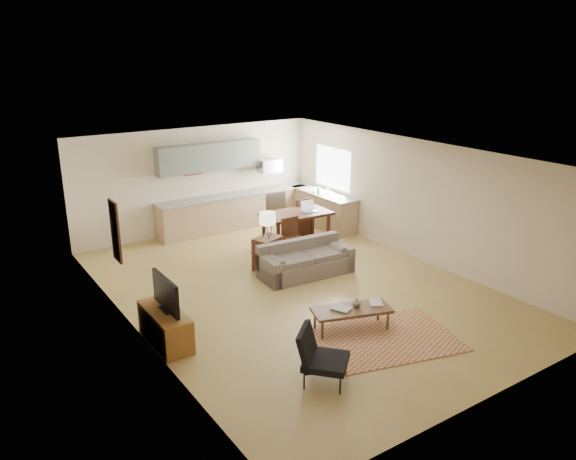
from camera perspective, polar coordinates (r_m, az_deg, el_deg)
room at (r=10.81m, az=0.88°, el=0.59°), size 9.00×9.00×9.00m
kitchen_counter_back at (r=14.94m, az=-5.42°, el=1.95°), size 4.26×0.64×0.92m
kitchen_counter_right at (r=15.04m, az=3.56°, el=2.11°), size 0.64×2.26×0.92m
kitchen_range at (r=15.47m, az=-1.84°, el=2.55°), size 0.62×0.62×0.90m
kitchen_microwave at (r=15.23m, az=-1.92°, el=6.56°), size 0.62×0.40×0.35m
upper_cabinets at (r=14.46m, az=-7.99°, el=7.38°), size 2.80×0.34×0.70m
window_right at (r=14.96m, az=4.56°, el=6.30°), size 0.02×1.40×1.05m
wall_art_left at (r=10.21m, az=-17.09°, el=-0.12°), size 0.06×0.42×1.10m
triptych at (r=14.45m, az=-9.63°, el=6.49°), size 1.70×0.04×0.50m
rug at (r=9.59m, az=9.82°, el=-10.83°), size 2.64×2.14×0.02m
sofa at (r=11.80m, az=1.84°, el=-2.97°), size 2.12×1.03×0.72m
coffee_table at (r=9.71m, az=6.44°, el=-8.99°), size 1.44×0.92×0.41m
book_a at (r=9.48m, az=5.10°, el=-8.21°), size 0.47×0.49×0.03m
book_b at (r=9.84m, az=8.29°, el=-7.33°), size 0.49×0.50×0.02m
vase at (r=9.66m, az=6.98°, el=-7.30°), size 0.18×0.18×0.16m
armchair at (r=8.20m, az=3.86°, el=-12.71°), size 1.01×1.01×0.82m
tv_credenza at (r=9.44m, az=-12.35°, el=-9.57°), size 0.48×1.24×0.57m
tv at (r=9.21m, az=-12.32°, el=-6.34°), size 0.10×0.96×0.57m
console_table at (r=12.14m, az=-2.07°, el=-2.36°), size 0.71×0.59×0.72m
table_lamp at (r=11.93m, az=-2.10°, el=0.54°), size 0.47×0.47×0.57m
dining_table at (r=13.56m, az=0.84°, el=0.12°), size 1.67×1.01×0.82m
dining_chair_near at (r=12.73m, az=0.65°, el=-0.86°), size 0.46×0.48×0.92m
dining_chair_far at (r=14.35m, az=1.01°, el=1.48°), size 0.52×0.54×0.99m
laptop at (r=13.49m, az=2.25°, el=2.42°), size 0.36×0.28×0.26m
soap_bottle at (r=14.88m, az=3.16°, el=4.16°), size 0.12×0.12×0.19m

